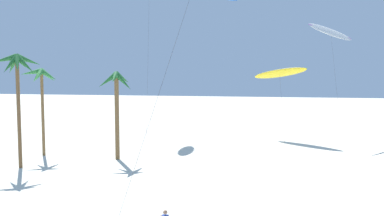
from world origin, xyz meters
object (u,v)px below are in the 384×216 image
object	(u,v)px
palm_tree_1	(17,72)
palm_tree_2	(116,91)
palm_tree_0	(41,83)
flying_kite_9	(331,32)
flying_kite_7	(280,73)

from	to	relation	value
palm_tree_1	palm_tree_2	xyz separation A→B (m)	(6.95, 5.07, -1.80)
palm_tree_0	flying_kite_9	size ratio (longest dim) A/B	0.59
palm_tree_2	flying_kite_7	size ratio (longest dim) A/B	0.90
palm_tree_0	flying_kite_7	bearing A→B (deg)	34.79
palm_tree_0	palm_tree_1	size ratio (longest dim) A/B	0.88
flying_kite_7	palm_tree_1	bearing A→B (deg)	-136.15
flying_kite_9	palm_tree_2	bearing A→B (deg)	-139.65
palm_tree_0	palm_tree_2	bearing A→B (deg)	-1.20
palm_tree_0	flying_kite_9	distance (m)	35.36
palm_tree_0	palm_tree_1	xyz separation A→B (m)	(1.01, -5.24, 1.05)
palm_tree_0	palm_tree_2	distance (m)	8.00
palm_tree_0	flying_kite_7	distance (m)	28.42
palm_tree_1	flying_kite_7	bearing A→B (deg)	43.85
palm_tree_1	flying_kite_7	size ratio (longest dim) A/B	1.06
palm_tree_0	palm_tree_1	world-z (taller)	palm_tree_1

